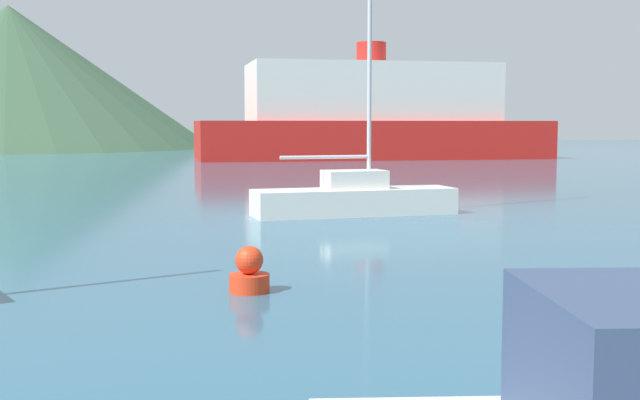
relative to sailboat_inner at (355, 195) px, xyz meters
name	(u,v)px	position (x,y,z in m)	size (l,w,h in m)	color
sailboat_inner	(355,195)	(0.00, 0.00, 0.00)	(5.89, 2.34, 10.79)	white
ferry_distant	(371,117)	(7.86, 36.76, 2.50)	(26.24, 10.52, 8.55)	red
buoy_marker	(249,273)	(-3.44, -10.02, -0.27)	(0.62, 0.62, 0.71)	red
hill_west	(10,77)	(-25.17, 68.25, 7.01)	(42.97, 42.97, 15.15)	#38563D
hill_central	(368,99)	(13.71, 67.17, 4.84)	(25.83, 25.83, 10.80)	#476B42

